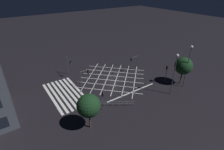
{
  "coord_description": "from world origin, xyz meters",
  "views": [
    {
      "loc": [
        29.34,
        -20.01,
        19.87
      ],
      "look_at": [
        0.0,
        0.0,
        0.79
      ],
      "focal_mm": 28.0,
      "sensor_mm": 36.0,
      "label": 1
    }
  ],
  "objects": [
    {
      "name": "street_tree_far",
      "position": [
        10.46,
        11.0,
        4.27
      ],
      "size": [
        3.67,
        3.67,
        6.12
      ],
      "color": "#473323",
      "rests_on": "ground_plane"
    },
    {
      "name": "road_markings",
      "position": [
        0.37,
        -6.78,
        0.0
      ],
      "size": [
        17.95,
        23.26,
        0.01
      ],
      "color": "silver",
      "rests_on": "ground_plane"
    },
    {
      "name": "traffic_light_median_south",
      "position": [
        -0.43,
        -6.51,
        2.73
      ],
      "size": [
        0.36,
        2.0,
        3.75
      ],
      "rotation": [
        0.0,
        0.0,
        1.57
      ],
      "color": "#424244",
      "rests_on": "ground_plane"
    },
    {
      "name": "traffic_light_se_cross",
      "position": [
        8.47,
        -7.69,
        2.73
      ],
      "size": [
        0.36,
        0.39,
        3.82
      ],
      "rotation": [
        0.0,
        0.0,
        1.57
      ],
      "color": "#424244",
      "rests_on": "ground_plane"
    },
    {
      "name": "traffic_light_ne_cross",
      "position": [
        8.31,
        8.5,
        2.98
      ],
      "size": [
        0.36,
        0.39,
        4.17
      ],
      "rotation": [
        0.0,
        0.0,
        -1.57
      ],
      "color": "#424244",
      "rests_on": "ground_plane"
    },
    {
      "name": "street_lamp_east",
      "position": [
        11.92,
        6.01,
        6.18
      ],
      "size": [
        0.55,
        0.55,
        8.5
      ],
      "color": "#424244",
      "rests_on": "ground_plane"
    },
    {
      "name": "traffic_light_median_north",
      "position": [
        -0.02,
        6.51,
        2.87
      ],
      "size": [
        0.36,
        2.45,
        3.91
      ],
      "rotation": [
        0.0,
        0.0,
        -1.57
      ],
      "color": "#424244",
      "rests_on": "ground_plane"
    },
    {
      "name": "traffic_light_sw_main",
      "position": [
        -6.21,
        -7.59,
        3.37
      ],
      "size": [
        2.75,
        0.36,
        4.58
      ],
      "color": "#424244",
      "rests_on": "ground_plane"
    },
    {
      "name": "pedestrian_railing",
      "position": [
        8.57,
        -5.85,
        0.67
      ],
      "size": [
        4.53,
        6.62,
        1.05
      ],
      "rotation": [
        0.0,
        0.0,
        0.97
      ],
      "color": "gray",
      "rests_on": "ground_plane"
    },
    {
      "name": "ground_plane",
      "position": [
        0.0,
        0.0,
        0.0
      ],
      "size": [
        200.0,
        200.0,
        0.0
      ],
      "primitive_type": "plane",
      "color": "black"
    },
    {
      "name": "street_tree_near",
      "position": [
        10.96,
        -11.55,
        4.14
      ],
      "size": [
        3.51,
        3.51,
        5.91
      ],
      "color": "#473323",
      "rests_on": "ground_plane"
    },
    {
      "name": "street_lamp_west",
      "position": [
        11.66,
        10.41,
        6.49
      ],
      "size": [
        0.53,
        0.53,
        9.17
      ],
      "color": "#424244",
      "rests_on": "ground_plane"
    }
  ]
}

